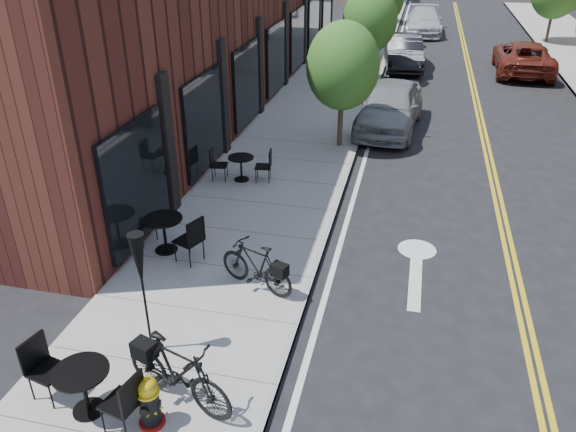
% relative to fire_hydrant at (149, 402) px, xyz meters
% --- Properties ---
extents(ground, '(120.00, 120.00, 0.00)m').
position_rel_fire_hydrant_xyz_m(ground, '(1.59, 2.62, -0.53)').
color(ground, black).
rests_on(ground, ground).
extents(sidewalk_near, '(4.00, 70.00, 0.12)m').
position_rel_fire_hydrant_xyz_m(sidewalk_near, '(-0.41, 12.62, -0.47)').
color(sidewalk_near, '#9E9B93').
rests_on(sidewalk_near, ground).
extents(building_near, '(5.00, 28.00, 7.00)m').
position_rel_fire_hydrant_xyz_m(building_near, '(-4.91, 16.62, 2.97)').
color(building_near, '#411915').
rests_on(building_near, ground).
extents(tree_near_a, '(2.20, 2.20, 3.81)m').
position_rel_fire_hydrant_xyz_m(tree_near_a, '(0.99, 11.62, 2.08)').
color(tree_near_a, '#382B1E').
rests_on(tree_near_a, sidewalk_near).
extents(tree_near_b, '(2.30, 2.30, 3.98)m').
position_rel_fire_hydrant_xyz_m(tree_near_b, '(0.99, 19.62, 2.19)').
color(tree_near_b, '#382B1E').
rests_on(tree_near_b, sidewalk_near).
extents(tree_near_c, '(2.10, 2.10, 3.67)m').
position_rel_fire_hydrant_xyz_m(tree_near_c, '(0.99, 27.62, 2.00)').
color(tree_near_c, '#382B1E').
rests_on(tree_near_c, sidewalk_near).
extents(fire_hydrant, '(0.44, 0.44, 0.86)m').
position_rel_fire_hydrant_xyz_m(fire_hydrant, '(0.00, 0.00, 0.00)').
color(fire_hydrant, maroon).
rests_on(fire_hydrant, sidewalk_near).
extents(bicycle_left, '(1.74, 1.07, 1.01)m').
position_rel_fire_hydrant_xyz_m(bicycle_left, '(0.55, 3.54, 0.10)').
color(bicycle_left, black).
rests_on(bicycle_left, sidewalk_near).
extents(bicycle_right, '(2.02, 1.13, 1.17)m').
position_rel_fire_hydrant_xyz_m(bicycle_right, '(0.25, 0.46, 0.18)').
color(bicycle_right, black).
rests_on(bicycle_right, sidewalk_near).
extents(bistro_set_a, '(1.92, 0.97, 1.01)m').
position_rel_fire_hydrant_xyz_m(bistro_set_a, '(-1.01, 0.00, 0.10)').
color(bistro_set_a, black).
rests_on(bistro_set_a, sidewalk_near).
extents(bistro_set_b, '(1.96, 1.16, 1.04)m').
position_rel_fire_hydrant_xyz_m(bistro_set_b, '(-1.75, 4.44, 0.11)').
color(bistro_set_b, black).
rests_on(bistro_set_b, sidewalk_near).
extents(bistro_set_c, '(1.66, 0.80, 0.88)m').
position_rel_fire_hydrant_xyz_m(bistro_set_c, '(-1.25, 8.35, 0.03)').
color(bistro_set_c, black).
rests_on(bistro_set_c, sidewalk_near).
extents(patio_umbrella, '(0.36, 0.36, 2.22)m').
position_rel_fire_hydrant_xyz_m(patio_umbrella, '(-0.69, 1.46, 1.19)').
color(patio_umbrella, black).
rests_on(patio_umbrella, sidewalk_near).
extents(parked_car_a, '(2.34, 4.94, 1.63)m').
position_rel_fire_hydrant_xyz_m(parked_car_a, '(2.39, 13.84, 0.29)').
color(parked_car_a, gray).
rests_on(parked_car_a, ground).
extents(parked_car_b, '(2.17, 4.87, 1.55)m').
position_rel_fire_hydrant_xyz_m(parked_car_b, '(2.39, 22.93, 0.25)').
color(parked_car_b, black).
rests_on(parked_car_b, ground).
extents(parked_car_c, '(2.30, 5.34, 1.53)m').
position_rel_fire_hydrant_xyz_m(parked_car_c, '(3.19, 32.20, 0.24)').
color(parked_car_c, silver).
rests_on(parked_car_c, ground).
extents(parked_car_far, '(2.63, 5.40, 1.48)m').
position_rel_fire_hydrant_xyz_m(parked_car_far, '(7.89, 23.13, 0.21)').
color(parked_car_far, maroon).
rests_on(parked_car_far, ground).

